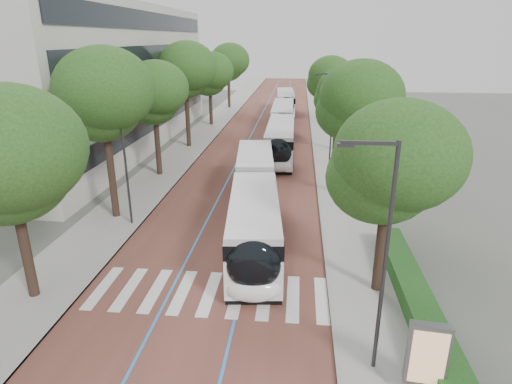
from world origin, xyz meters
TOP-DOWN VIEW (x-y plane):
  - ground at (0.00, 0.00)m, footprint 160.00×160.00m
  - road at (0.00, 40.00)m, footprint 11.00×140.00m
  - sidewalk_left at (-7.50, 40.00)m, footprint 4.00×140.00m
  - sidewalk_right at (7.50, 40.00)m, footprint 4.00×140.00m
  - kerb_left at (-5.60, 40.00)m, footprint 0.20×140.00m
  - kerb_right at (5.60, 40.00)m, footprint 0.20×140.00m
  - zebra_crossing at (0.20, 1.00)m, footprint 10.55×3.60m
  - lane_line_left at (-1.60, 40.00)m, footprint 0.12×126.00m
  - lane_line_right at (1.60, 40.00)m, footprint 0.12×126.00m
  - office_building at (-19.47, 28.00)m, footprint 18.11×40.00m
  - hedge at (9.10, 0.00)m, footprint 1.20×14.00m
  - streetlight_near at (6.62, -3.00)m, footprint 1.82×0.20m
  - streetlight_far at (6.62, 22.00)m, footprint 1.82×0.20m
  - lamp_post_left at (-6.10, 8.00)m, footprint 0.14×0.14m
  - trees_left at (-7.50, 26.35)m, footprint 6.25×61.08m
  - trees_right at (7.70, 23.51)m, footprint 5.98×47.66m
  - lead_bus at (1.47, 8.58)m, footprint 4.25×18.55m
  - bus_queued_0 at (2.28, 24.32)m, footprint 2.66×12.42m
  - bus_queued_1 at (2.00, 37.03)m, footprint 2.66×12.43m
  - bus_queued_2 at (1.88, 50.34)m, footprint 3.18×12.51m
  - ad_panel at (8.15, -4.06)m, footprint 1.28×0.54m

SIDE VIEW (x-z plane):
  - ground at x=0.00m, z-range 0.00..0.00m
  - road at x=0.00m, z-range 0.00..0.02m
  - lane_line_left at x=-1.60m, z-range 0.02..0.03m
  - lane_line_right at x=1.60m, z-range 0.02..0.03m
  - zebra_crossing at x=0.20m, z-range 0.02..0.03m
  - sidewalk_left at x=-7.50m, z-range 0.00..0.12m
  - sidewalk_right at x=7.50m, z-range 0.00..0.12m
  - kerb_left at x=-5.60m, z-range -0.01..0.13m
  - kerb_right at x=5.60m, z-range -0.01..0.13m
  - hedge at x=9.10m, z-range 0.12..0.92m
  - ad_panel at x=8.15m, z-range 0.18..2.78m
  - bus_queued_0 at x=2.28m, z-range 0.02..3.22m
  - bus_queued_1 at x=2.00m, z-range 0.02..3.22m
  - bus_queued_2 at x=1.88m, z-range 0.02..3.22m
  - lead_bus at x=1.47m, z-range 0.03..3.23m
  - lamp_post_left at x=-6.10m, z-range 0.12..8.12m
  - streetlight_near at x=6.62m, z-range 0.82..8.82m
  - streetlight_far at x=6.62m, z-range 0.82..8.82m
  - trees_right at x=7.70m, z-range 1.39..10.43m
  - trees_left at x=-7.50m, z-range 1.82..11.88m
  - office_building at x=-19.47m, z-range 0.00..14.00m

